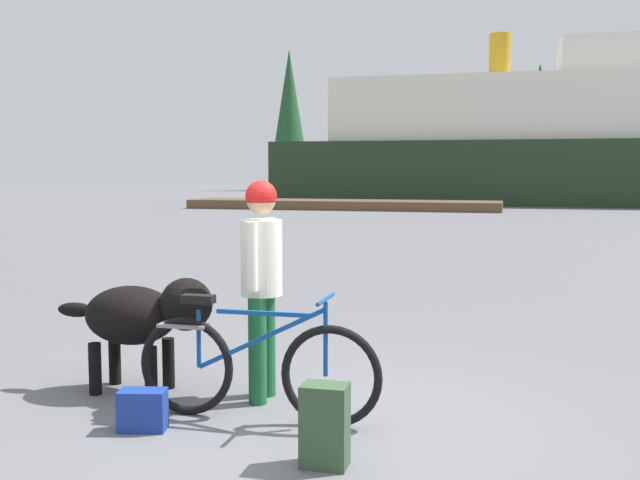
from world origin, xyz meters
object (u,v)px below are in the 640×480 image
backpack (325,425)px  ferry_boat (571,143)px  handbag_pannier (143,410)px  dog (144,315)px  bicycle (255,367)px  person_cyclist (262,269)px

backpack → ferry_boat: size_ratio=0.02×
handbag_pannier → ferry_boat: 36.67m
ferry_boat → dog: bearing=-98.9°
bicycle → backpack: 0.97m
dog → ferry_boat: size_ratio=0.05×
backpack → handbag_pannier: 1.40m
person_cyclist → ferry_boat: 35.68m
bicycle → person_cyclist: person_cyclist is taller
bicycle → person_cyclist: (-0.11, 0.49, 0.64)m
dog → backpack: size_ratio=2.67×
ferry_boat → backpack: bearing=-95.9°
bicycle → dog: size_ratio=1.34×
ferry_boat → handbag_pannier: bearing=-98.1°
person_cyclist → dog: size_ratio=1.26×
ferry_boat → bicycle: bearing=-97.1°
handbag_pannier → person_cyclist: bearing=56.7°
dog → backpack: (1.78, -1.10, -0.38)m
handbag_pannier → ferry_boat: bearing=81.9°
dog → backpack: bearing=-31.8°
bicycle → person_cyclist: bearing=103.1°
person_cyclist → ferry_boat: bearing=82.6°
person_cyclist → backpack: bearing=-55.6°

